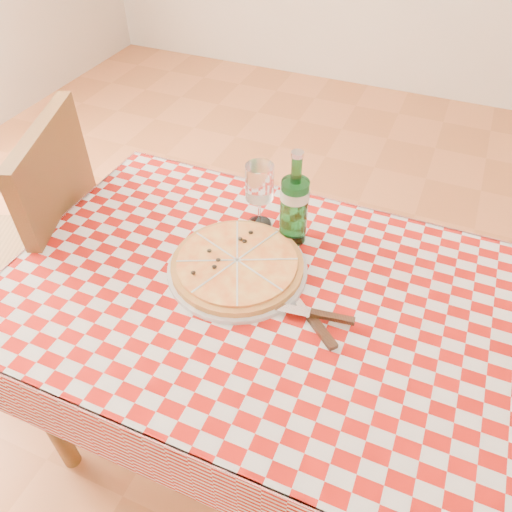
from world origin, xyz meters
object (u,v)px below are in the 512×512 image
Objects in this scene: dining_table at (254,315)px; wine_glass at (259,196)px; water_bottle at (295,198)px; pizza_plate at (237,264)px; chair_far at (43,244)px.

dining_table is 0.33m from wine_glass.
pizza_plate is at bearing -116.41° from water_bottle.
wine_glass is at bearing 174.23° from chair_far.
pizza_plate is 0.23m from water_bottle.
dining_table is 0.33m from water_bottle.
water_bottle is at bearing 84.68° from dining_table.
chair_far is 0.90m from water_bottle.
chair_far reaches higher than pizza_plate.
pizza_plate is (-0.07, 0.05, 0.12)m from dining_table.
dining_table is 3.22× the size of pizza_plate.
chair_far is at bearing 178.58° from pizza_plate.
chair_far is 0.76m from pizza_plate.
water_bottle is (0.82, 0.16, 0.32)m from chair_far.
wine_glass is (-0.09, 0.25, 0.20)m from dining_table.
chair_far is 2.72× the size of pizza_plate.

